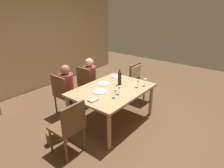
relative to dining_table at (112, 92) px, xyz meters
name	(u,v)px	position (x,y,z in m)	size (l,w,h in m)	color
ground_plane	(112,120)	(0.00, 0.00, -0.65)	(10.00, 10.00, 0.00)	brown
rear_room_partition	(30,41)	(0.00, 2.77, 0.70)	(6.40, 0.12, 2.70)	tan
dining_table	(112,92)	(0.00, 0.00, 0.00)	(1.57, 1.15, 0.72)	tan
chair_far_right	(88,83)	(0.27, 0.95, -0.11)	(0.44, 0.44, 0.92)	brown
chair_far_left	(64,92)	(-0.44, 0.95, -0.11)	(0.44, 0.44, 0.92)	brown
chair_right_end	(137,77)	(1.16, 0.12, -0.05)	(0.44, 0.46, 0.92)	brown
chair_left_end	(70,125)	(-1.16, -0.09, -0.11)	(0.44, 0.44, 0.92)	brown
person_woman_host	(91,77)	(0.38, 0.95, 0.00)	(0.34, 0.29, 1.11)	#33333D
person_man_bearded	(68,86)	(-0.33, 0.95, 0.00)	(0.34, 0.30, 1.11)	#33333D
wine_bottle_tall_green	(120,78)	(0.27, 0.01, 0.23)	(0.07, 0.07, 0.33)	black
wine_glass_near_left	(119,88)	(-0.10, -0.25, 0.18)	(0.07, 0.07, 0.15)	silver
wine_glass_centre	(138,82)	(0.39, -0.35, 0.18)	(0.07, 0.07, 0.15)	silver
wine_glass_near_right	(145,81)	(0.54, -0.42, 0.18)	(0.07, 0.07, 0.15)	silver
wine_glass_far	(115,92)	(-0.26, -0.28, 0.18)	(0.07, 0.07, 0.15)	silver
dinner_plate_host	(117,77)	(0.60, 0.32, 0.08)	(0.26, 0.26, 0.01)	silver
dinner_plate_guest_left	(103,84)	(0.09, 0.30, 0.08)	(0.25, 0.25, 0.01)	white
dinner_plate_guest_right	(99,91)	(-0.26, 0.10, 0.08)	(0.27, 0.27, 0.01)	silver
folded_napkin	(93,100)	(-0.61, -0.06, 0.09)	(0.16, 0.12, 0.03)	beige
handbag	(55,137)	(-1.16, 0.35, -0.54)	(0.28, 0.12, 0.22)	brown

